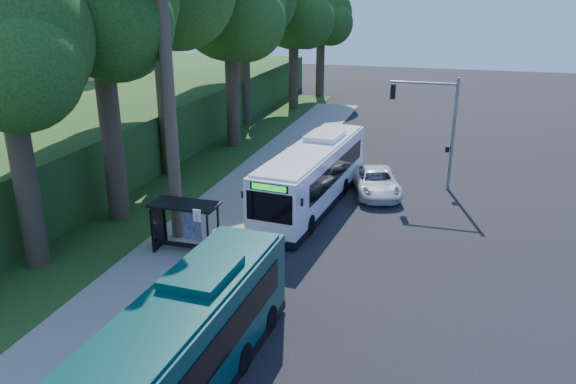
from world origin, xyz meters
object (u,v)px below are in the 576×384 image
(pickup, at_px, (376,182))
(white_bus, at_px, (313,174))
(bus_shelter, at_px, (181,217))
(teal_bus, at_px, (175,355))

(pickup, bearing_deg, white_bus, -156.24)
(bus_shelter, bearing_deg, white_bus, 60.60)
(white_bus, xyz_separation_m, pickup, (3.29, 2.81, -1.10))
(bus_shelter, bearing_deg, teal_bus, -64.67)
(white_bus, distance_m, pickup, 4.47)
(teal_bus, bearing_deg, white_bus, 93.12)
(pickup, bearing_deg, teal_bus, -115.52)
(white_bus, xyz_separation_m, teal_bus, (0.14, -17.71, -0.06))
(white_bus, height_order, teal_bus, white_bus)
(bus_shelter, xyz_separation_m, teal_bus, (4.62, -9.76, -0.00))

